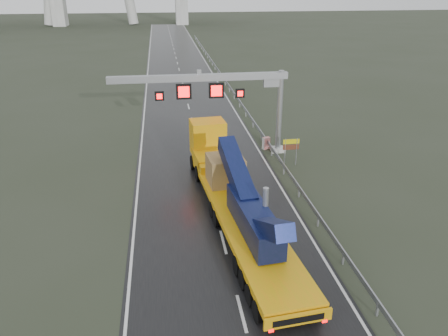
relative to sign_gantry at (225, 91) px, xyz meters
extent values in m
plane|color=#2B3223|center=(-2.10, -17.99, -5.61)|extent=(400.00, 400.00, 0.00)
cube|color=black|center=(-2.10, 22.01, -5.60)|extent=(11.00, 200.00, 0.02)
cube|color=#A7A7A3|center=(4.80, 0.01, -5.46)|extent=(1.20, 1.20, 0.30)
cylinder|color=#999BA2|center=(4.80, 0.01, -2.01)|extent=(0.48, 0.48, 7.20)
cube|color=#999BA2|center=(-2.10, 0.01, 1.19)|extent=(14.80, 0.55, 0.55)
cube|color=#999BA2|center=(4.00, 0.01, 0.69)|extent=(1.40, 0.35, 0.90)
cube|color=#999BA2|center=(-2.10, 0.01, 1.64)|extent=(0.35, 0.35, 0.35)
cube|color=black|center=(-3.40, -0.04, 0.09)|extent=(1.25, 0.25, 1.25)
cube|color=#FF0C0C|center=(-3.40, -0.18, 0.09)|extent=(0.90, 0.02, 0.90)
cube|color=black|center=(-0.70, -0.04, 0.09)|extent=(1.25, 0.25, 1.25)
cube|color=#FF0C0C|center=(-0.70, -0.18, 0.09)|extent=(0.90, 0.02, 0.90)
cube|color=black|center=(-5.40, -0.04, -0.21)|extent=(0.75, 0.25, 0.75)
cube|color=#FF0C0C|center=(-5.40, -0.18, -0.21)|extent=(0.54, 0.02, 0.54)
cube|color=black|center=(1.30, -0.04, -0.21)|extent=(0.75, 0.25, 0.75)
cube|color=#FF0C0C|center=(1.30, -0.18, -0.21)|extent=(0.54, 0.02, 0.54)
cube|color=orange|center=(-0.68, -14.10, -4.50)|extent=(4.34, 15.08, 0.37)
cube|color=orange|center=(0.02, -21.66, -4.71)|extent=(3.08, 0.41, 0.58)
cube|color=black|center=(0.03, -21.73, -4.71)|extent=(2.33, 0.24, 0.32)
cube|color=#FF0505|center=(-1.19, -21.84, -5.03)|extent=(0.24, 0.06, 0.13)
cube|color=#FF0505|center=(1.25, -21.62, -5.03)|extent=(0.24, 0.06, 0.13)
cube|color=orange|center=(-1.41, -6.27, -4.07)|extent=(2.87, 1.53, 0.53)
cube|color=orange|center=(-1.57, -4.58, -4.34)|extent=(3.05, 3.43, 1.27)
cube|color=orange|center=(-1.75, -2.68, -3.06)|extent=(2.84, 2.36, 2.76)
cube|color=black|center=(-1.85, -1.60, -2.75)|extent=(2.44, 0.28, 1.27)
cube|color=#0D183F|center=(-0.58, -15.15, -3.49)|extent=(2.07, 6.48, 1.49)
cube|color=#0D183F|center=(-0.93, -11.45, -2.21)|extent=(1.60, 5.92, 2.71)
cube|color=#0D183F|center=(-0.34, -17.80, -2.53)|extent=(1.34, 4.28, 2.56)
cylinder|color=#999BA2|center=(0.05, -15.09, -2.53)|extent=(0.35, 0.35, 1.70)
cube|color=tan|center=(-1.20, -8.60, -3.36)|extent=(2.54, 2.54, 1.91)
cylinder|color=black|center=(-0.24, -18.85, -5.08)|extent=(3.16, 1.34, 1.06)
cylinder|color=black|center=(-0.93, -11.45, -5.08)|extent=(3.16, 1.34, 1.06)
cylinder|color=black|center=(-1.73, -2.89, -5.03)|extent=(2.96, 1.43, 1.17)
cylinder|color=#999BA2|center=(4.51, -3.29, -4.46)|extent=(0.08, 0.08, 2.31)
cylinder|color=#999BA2|center=(5.48, -3.29, -4.46)|extent=(0.08, 0.08, 2.31)
cube|color=#D8CB0B|center=(5.00, -3.29, -3.54)|extent=(1.35, 0.07, 0.39)
cube|color=#5D2D1A|center=(5.00, -3.29, -4.02)|extent=(1.35, 0.07, 0.43)
cube|color=red|center=(3.90, 0.69, -5.07)|extent=(0.73, 0.57, 1.09)
camera|label=1|loc=(-5.15, -35.51, 8.55)|focal=35.00mm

